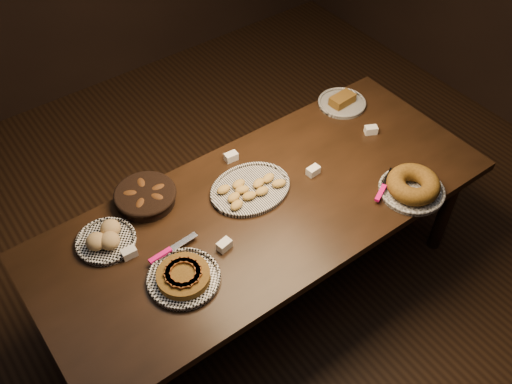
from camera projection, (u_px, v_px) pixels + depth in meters
ground at (264, 288)px, 3.44m from camera, size 5.00×5.00×0.00m
buffet_table at (265, 215)px, 2.95m from camera, size 2.40×1.00×0.75m
apple_tart_plate at (183, 277)px, 2.57m from camera, size 0.35×0.36×0.06m
madeleine_platter at (250, 189)px, 2.95m from camera, size 0.44×0.36×0.05m
bundt_cake_plate at (413, 186)px, 2.93m from camera, size 0.39×0.35×0.11m
croissant_basket at (146, 196)px, 2.88m from camera, size 0.35×0.35×0.08m
bread_roll_plate at (106, 239)px, 2.71m from camera, size 0.29×0.29×0.09m
loaf_plate at (342, 102)px, 3.44m from camera, size 0.29×0.29×0.07m
tent_cards at (259, 187)px, 2.95m from camera, size 1.61×0.54×0.04m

